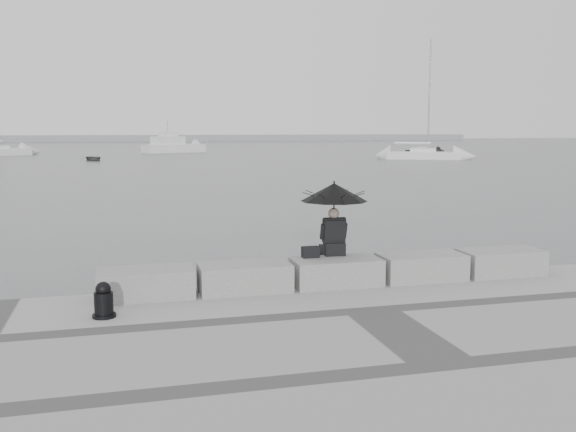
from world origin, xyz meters
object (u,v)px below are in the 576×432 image
object	(u,v)px
seated_person	(334,201)
motor_cruiser	(174,146)
sailboat_right	(423,154)
dinghy	(93,158)
mooring_bollard	(104,303)
small_motorboat	(425,152)

from	to	relation	value
seated_person	motor_cruiser	distance (m)	78.94
sailboat_right	dinghy	world-z (taller)	sailboat_right
seated_person	motor_cruiser	world-z (taller)	motor_cruiser
seated_person	sailboat_right	distance (m)	59.57
sailboat_right	motor_cruiser	world-z (taller)	sailboat_right
mooring_bollard	small_motorboat	bearing A→B (deg)	59.79
dinghy	small_motorboat	bearing A→B (deg)	-13.15
seated_person	small_motorboat	size ratio (longest dim) A/B	0.30
seated_person	dinghy	distance (m)	59.05
sailboat_right	small_motorboat	distance (m)	12.58
mooring_bollard	small_motorboat	size ratio (longest dim) A/B	0.12
mooring_bollard	dinghy	distance (m)	60.09
mooring_bollard	sailboat_right	distance (m)	62.78
mooring_bollard	motor_cruiser	distance (m)	80.59
small_motorboat	motor_cruiser	bearing A→B (deg)	155.40
small_motorboat	dinghy	xyz separation A→B (m)	(-40.30, -5.06, -0.05)
sailboat_right	small_motorboat	size ratio (longest dim) A/B	2.77
sailboat_right	motor_cruiser	bearing A→B (deg)	160.32
mooring_bollard	sailboat_right	size ratio (longest dim) A/B	0.04
seated_person	sailboat_right	size ratio (longest dim) A/B	0.11
motor_cruiser	dinghy	bearing A→B (deg)	-139.41
mooring_bollard	motor_cruiser	size ratio (longest dim) A/B	0.06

